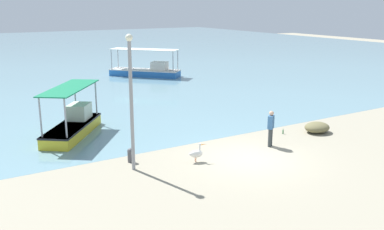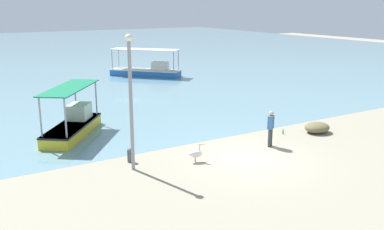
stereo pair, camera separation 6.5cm
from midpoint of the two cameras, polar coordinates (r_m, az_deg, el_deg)
name	(u,v)px [view 2 (the right image)]	position (r m, az deg, el deg)	size (l,w,h in m)	color
ground	(250,159)	(18.51, 7.78, -5.79)	(120.00, 120.00, 0.00)	gray
harbor_water	(30,53)	(62.78, -20.78, 7.79)	(110.00, 90.00, 0.00)	#678E9A
fishing_boat_near_right	(74,124)	(22.30, -15.44, -1.11)	(4.04, 4.73, 2.46)	gold
fishing_boat_near_left	(147,70)	(39.41, -5.94, 5.98)	(5.63, 5.82, 2.45)	blue
pelican	(196,153)	(17.85, 0.64, -5.13)	(0.80, 0.38, 0.80)	#E0997A
lamp_post	(131,95)	(16.49, -8.07, 2.62)	(0.28, 0.28, 5.34)	gray
mooring_bollard	(130,155)	(18.04, -8.16, -5.25)	(0.25, 0.25, 0.61)	#47474C
fisherman_standing	(271,127)	(19.95, 10.53, -1.65)	(0.45, 0.41, 1.69)	#343A3C
net_pile	(317,127)	(22.84, 16.42, -1.60)	(1.35, 1.15, 0.53)	brown
glass_bottle	(283,132)	(22.20, 12.12, -2.22)	(0.07, 0.07, 0.27)	#3F7F4C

